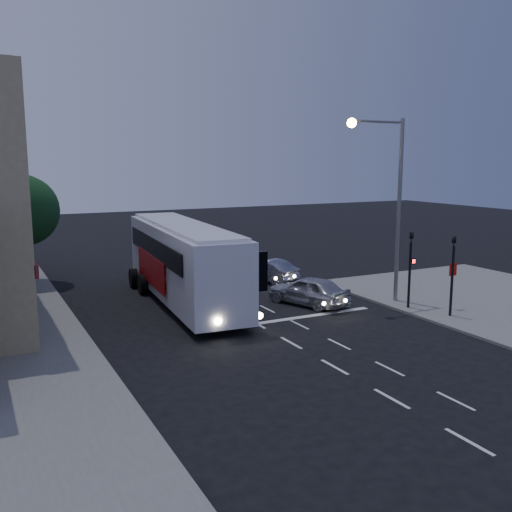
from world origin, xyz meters
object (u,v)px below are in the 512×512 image
car_sedan_a (267,270)px  car_sedan_b (214,256)px  traffic_signal_main (411,261)px  streetlight (389,189)px  car_suv (309,290)px  street_tree (23,207)px  regulatory_sign (452,278)px  traffic_signal_side (453,266)px  tour_bus (183,260)px

car_sedan_a → car_sedan_b: size_ratio=0.89×
car_sedan_a → traffic_signal_main: size_ratio=0.99×
car_sedan_a → streetlight: size_ratio=0.45×
car_suv → car_sedan_a: (0.77, 5.86, -0.06)m
car_sedan_a → street_tree: size_ratio=0.66×
regulatory_sign → car_suv: bearing=143.5°
regulatory_sign → streetlight: size_ratio=0.24×
car_suv → streetlight: streetlight is taller
regulatory_sign → streetlight: (-1.96, 2.44, 4.14)m
car_suv → car_sedan_b: (-0.10, 11.92, -0.07)m
car_sedan_b → traffic_signal_main: size_ratio=1.12×
car_sedan_b → traffic_signal_side: size_ratio=1.12×
tour_bus → car_sedan_b: bearing=63.1°
streetlight → car_sedan_b: bearing=105.0°
regulatory_sign → streetlight: 5.18m
car_sedan_a → traffic_signal_main: (3.00, -8.88, 1.75)m
tour_bus → car_sedan_a: tour_bus is taller
streetlight → street_tree: 20.19m
car_suv → traffic_signal_main: size_ratio=1.05×
car_sedan_a → car_sedan_b: bearing=-100.4°
car_suv → traffic_signal_side: (4.47, -5.00, 1.69)m
traffic_signal_main → traffic_signal_side: 2.10m
car_sedan_b → traffic_signal_side: traffic_signal_side is taller
car_suv → traffic_signal_side: size_ratio=1.05×
car_sedan_b → regulatory_sign: size_ratio=2.09×
tour_bus → street_tree: bearing=134.4°
car_sedan_a → regulatory_sign: size_ratio=1.85×
traffic_signal_side → regulatory_sign: size_ratio=1.86×
car_suv → street_tree: street_tree is taller
tour_bus → car_sedan_b: size_ratio=2.89×
car_sedan_b → regulatory_sign: regulatory_sign is taller
street_tree → traffic_signal_main: bearing=-42.0°
traffic_signal_side → street_tree: bearing=135.5°
car_suv → streetlight: size_ratio=0.48×
car_sedan_b → traffic_signal_main: (3.87, -14.95, 1.75)m
car_suv → streetlight: 6.31m
car_sedan_a → tour_bus: bearing=4.3°
car_suv → regulatory_sign: bearing=124.1°
streetlight → car_sedan_a: bearing=110.2°
traffic_signal_side → street_tree: (-16.51, 16.22, 2.08)m
car_sedan_b → traffic_signal_main: bearing=99.2°
traffic_signal_main → regulatory_sign: 2.14m
car_sedan_a → traffic_signal_main: 9.54m
traffic_signal_main → streetlight: streetlight is taller
streetlight → traffic_signal_main: bearing=-79.8°
traffic_signal_side → regulatory_sign: bearing=43.9°
car_suv → car_sedan_b: 11.92m
car_suv → car_sedan_a: 5.91m
car_sedan_b → traffic_signal_side: bearing=99.8°
car_sedan_a → streetlight: bearing=91.6°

